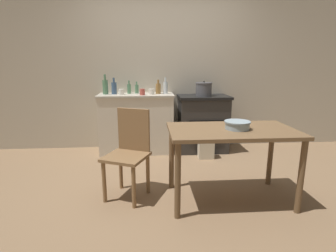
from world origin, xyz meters
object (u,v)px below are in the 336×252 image
at_px(bottle_far_left, 137,89).
at_px(stove, 203,123).
at_px(bottle_left, 105,87).
at_px(cup_mid_right, 121,92).
at_px(bottle_center_left, 129,89).
at_px(work_table, 231,139).
at_px(cup_right, 151,92).
at_px(flour_sack, 206,147).
at_px(bottle_center, 165,87).
at_px(chair, 129,151).
at_px(bottle_mid_left, 158,88).
at_px(bottle_center_right, 114,88).
at_px(cup_far_right, 142,92).
at_px(mixing_bowl_large, 237,125).
at_px(stock_pot, 204,89).

bearing_deg(bottle_far_left, stove, -7.47).
distance_m(bottle_left, cup_mid_right, 0.26).
relative_size(stove, bottle_center_left, 4.38).
bearing_deg(work_table, cup_right, 115.46).
distance_m(flour_sack, bottle_center, 1.12).
bearing_deg(bottle_center, chair, -107.73).
height_order(bottle_far_left, cup_mid_right, bottle_far_left).
relative_size(bottle_left, bottle_mid_left, 1.37).
height_order(bottle_center_left, bottle_center_right, bottle_center_right).
bearing_deg(bottle_far_left, bottle_left, -168.08).
bearing_deg(cup_right, flour_sack, -25.56).
relative_size(flour_sack, bottle_center_left, 1.64).
relative_size(work_table, bottle_left, 4.13).
bearing_deg(cup_far_right, bottle_mid_left, 33.77).
bearing_deg(stove, cup_mid_right, -179.56).
bearing_deg(bottle_center, mixing_bowl_large, -70.72).
bearing_deg(stove, bottle_left, 178.59).
distance_m(bottle_center_left, cup_far_right, 0.30).
bearing_deg(mixing_bowl_large, cup_far_right, 122.14).
relative_size(bottle_mid_left, cup_far_right, 2.35).
distance_m(stove, bottle_mid_left, 0.90).
relative_size(flour_sack, cup_right, 3.88).
xyz_separation_m(cup_mid_right, cup_far_right, (0.32, -0.11, 0.01)).
bearing_deg(work_table, bottle_left, 131.56).
bearing_deg(bottle_center_left, stove, -4.97).
bearing_deg(stove, mixing_bowl_large, -90.24).
bearing_deg(cup_far_right, stove, 7.10).
xyz_separation_m(stock_pot, cup_right, (-0.80, 0.05, -0.03)).
xyz_separation_m(chair, bottle_left, (-0.44, 1.47, 0.54)).
bearing_deg(bottle_center_left, bottle_far_left, 17.00).
relative_size(chair, cup_mid_right, 10.77).
height_order(cup_mid_right, cup_right, cup_right).
distance_m(work_table, chair, 1.05).
bearing_deg(bottle_mid_left, bottle_left, -179.52).
xyz_separation_m(flour_sack, cup_mid_right, (-1.25, 0.38, 0.79)).
relative_size(stove, flour_sack, 2.67).
bearing_deg(cup_far_right, chair, -95.25).
xyz_separation_m(stove, cup_right, (-0.81, -0.01, 0.51)).
bearing_deg(bottle_center_left, mixing_bowl_large, -56.19).
relative_size(stock_pot, bottle_center_right, 1.02).
xyz_separation_m(stock_pot, bottle_center, (-0.58, 0.12, 0.02)).
xyz_separation_m(stove, flour_sack, (-0.02, -0.39, -0.28)).
xyz_separation_m(bottle_center_left, cup_far_right, (0.21, -0.22, -0.03)).
height_order(stove, bottle_center_left, bottle_center_left).
relative_size(bottle_mid_left, cup_mid_right, 2.57).
bearing_deg(cup_right, bottle_center_left, 161.98).
height_order(mixing_bowl_large, cup_far_right, cup_far_right).
bearing_deg(bottle_mid_left, work_table, -68.40).
height_order(chair, mixing_bowl_large, chair).
bearing_deg(flour_sack, bottle_center_left, 156.64).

